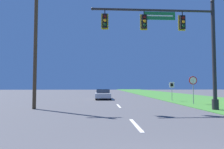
{
  "coord_description": "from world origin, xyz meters",
  "views": [
    {
      "loc": [
        -1.52,
        -2.57,
        1.69
      ],
      "look_at": [
        0.0,
        23.68,
        3.15
      ],
      "focal_mm": 32.0,
      "sensor_mm": 36.0,
      "label": 1
    }
  ],
  "objects_px": {
    "route_sign_post": "(172,87)",
    "utility_pole_near": "(36,36)",
    "car_ahead": "(103,94)",
    "stop_sign": "(193,84)",
    "signal_mast": "(181,40)"
  },
  "relations": [
    {
      "from": "route_sign_post",
      "to": "utility_pole_near",
      "type": "relative_size",
      "value": 0.2
    },
    {
      "from": "stop_sign",
      "to": "utility_pole_near",
      "type": "xyz_separation_m",
      "value": [
        -13.26,
        -2.95,
        3.5
      ]
    },
    {
      "from": "car_ahead",
      "to": "route_sign_post",
      "type": "xyz_separation_m",
      "value": [
        7.43,
        -3.75,
        0.92
      ]
    },
    {
      "from": "signal_mast",
      "to": "utility_pole_near",
      "type": "bearing_deg",
      "value": 172.1
    },
    {
      "from": "car_ahead",
      "to": "signal_mast",
      "type": "bearing_deg",
      "value": -65.75
    },
    {
      "from": "stop_sign",
      "to": "utility_pole_near",
      "type": "height_order",
      "value": "utility_pole_near"
    },
    {
      "from": "car_ahead",
      "to": "stop_sign",
      "type": "relative_size",
      "value": 1.81
    },
    {
      "from": "route_sign_post",
      "to": "signal_mast",
      "type": "bearing_deg",
      "value": -105.43
    },
    {
      "from": "car_ahead",
      "to": "stop_sign",
      "type": "distance_m",
      "value": 10.99
    },
    {
      "from": "car_ahead",
      "to": "route_sign_post",
      "type": "relative_size",
      "value": 2.23
    },
    {
      "from": "signal_mast",
      "to": "car_ahead",
      "type": "distance_m",
      "value": 13.47
    },
    {
      "from": "route_sign_post",
      "to": "utility_pole_near",
      "type": "distance_m",
      "value": 14.63
    },
    {
      "from": "signal_mast",
      "to": "stop_sign",
      "type": "height_order",
      "value": "signal_mast"
    },
    {
      "from": "car_ahead",
      "to": "stop_sign",
      "type": "bearing_deg",
      "value": -41.73
    },
    {
      "from": "car_ahead",
      "to": "utility_pole_near",
      "type": "bearing_deg",
      "value": -116.59
    }
  ]
}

